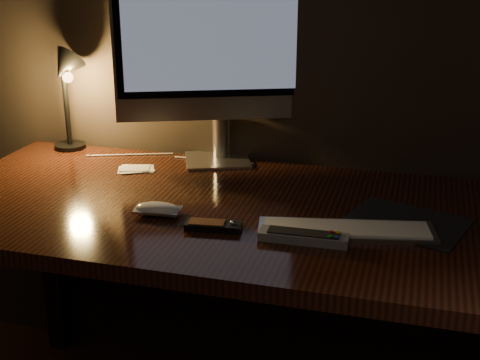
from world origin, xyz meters
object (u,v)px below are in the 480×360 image
(mouse, at_px, (158,211))
(tv_remote, at_px, (303,237))
(media_remote, at_px, (213,225))
(keyboard, at_px, (346,230))
(monitor, at_px, (215,41))
(desk_lamp, at_px, (66,81))
(desk, at_px, (242,241))

(mouse, xyz_separation_m, tv_remote, (0.37, -0.05, 0.00))
(media_remote, height_order, tv_remote, tv_remote)
(keyboard, height_order, mouse, mouse)
(monitor, relative_size, media_remote, 4.51)
(mouse, xyz_separation_m, desk_lamp, (-0.46, 0.41, 0.21))
(monitor, height_order, desk_lamp, monitor)
(desk, relative_size, monitor, 2.61)
(keyboard, relative_size, mouse, 3.57)
(keyboard, distance_m, media_remote, 0.31)
(mouse, relative_size, media_remote, 0.83)
(desk, relative_size, desk_lamp, 4.79)
(monitor, distance_m, mouse, 0.56)
(desk, distance_m, tv_remote, 0.34)
(desk_lamp, bearing_deg, tv_remote, -33.71)
(keyboard, distance_m, mouse, 0.46)
(keyboard, relative_size, desk_lamp, 1.21)
(media_remote, height_order, desk_lamp, desk_lamp)
(monitor, relative_size, desk_lamp, 1.84)
(media_remote, bearing_deg, desk_lamp, 136.89)
(desk, height_order, tv_remote, tv_remote)
(desk, xyz_separation_m, tv_remote, (0.21, -0.23, 0.14))
(keyboard, distance_m, desk_lamp, 1.02)
(media_remote, xyz_separation_m, tv_remote, (0.21, -0.01, 0.00))
(keyboard, distance_m, tv_remote, 0.11)
(media_remote, xyz_separation_m, desk_lamp, (-0.62, 0.45, 0.22))
(desk, relative_size, mouse, 14.13)
(desk, relative_size, media_remote, 11.79)
(tv_remote, relative_size, desk_lamp, 0.60)
(tv_remote, height_order, desk_lamp, desk_lamp)
(monitor, relative_size, keyboard, 1.52)
(mouse, relative_size, desk_lamp, 0.34)
(monitor, bearing_deg, tv_remote, -75.53)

